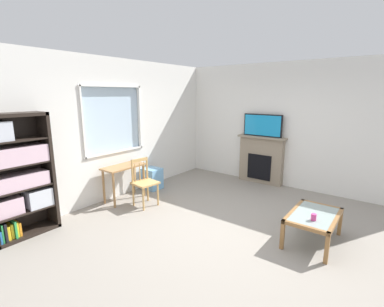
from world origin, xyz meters
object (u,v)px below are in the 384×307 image
at_px(fireplace, 261,159).
at_px(sippy_cup, 314,217).
at_px(coffee_table, 314,218).
at_px(desk_under_window, 124,172).
at_px(plastic_drawer_unit, 152,178).
at_px(wooden_chair, 144,182).
at_px(bookshelf, 16,176).
at_px(tv, 263,125).

distance_m(fireplace, sippy_cup, 2.92).
height_order(coffee_table, sippy_cup, sippy_cup).
bearing_deg(desk_under_window, plastic_drawer_unit, 3.55).
xyz_separation_m(wooden_chair, coffee_table, (0.54, -2.92, -0.10)).
xyz_separation_m(bookshelf, tv, (4.53, -1.82, 0.45)).
xyz_separation_m(tv, sippy_cup, (-2.31, -1.76, -0.91)).
height_order(bookshelf, coffee_table, bookshelf).
height_order(desk_under_window, wooden_chair, wooden_chair).
bearing_deg(plastic_drawer_unit, desk_under_window, -176.45).
relative_size(bookshelf, sippy_cup, 20.42).
xyz_separation_m(plastic_drawer_unit, coffee_table, (-0.21, -3.48, 0.13)).
xyz_separation_m(desk_under_window, tv, (2.69, -1.71, 0.81)).
relative_size(desk_under_window, tv, 0.92).
distance_m(plastic_drawer_unit, fireplace, 2.61).
xyz_separation_m(fireplace, sippy_cup, (-2.33, -1.76, -0.09)).
distance_m(coffee_table, sippy_cup, 0.25).
height_order(bookshelf, plastic_drawer_unit, bookshelf).
bearing_deg(bookshelf, desk_under_window, -3.32).
distance_m(bookshelf, tv, 4.91).
height_order(fireplace, coffee_table, fireplace).
height_order(desk_under_window, plastic_drawer_unit, desk_under_window).
xyz_separation_m(desk_under_window, coffee_table, (0.60, -3.43, -0.21)).
height_order(plastic_drawer_unit, coffee_table, plastic_drawer_unit).
relative_size(tv, coffee_table, 0.96).
bearing_deg(wooden_chair, coffee_table, -79.52).
relative_size(wooden_chair, fireplace, 0.79).
bearing_deg(tv, coffee_table, -140.57).
relative_size(plastic_drawer_unit, coffee_table, 0.49).
relative_size(desk_under_window, sippy_cup, 9.42).
relative_size(coffee_table, sippy_cup, 10.62).
distance_m(plastic_drawer_unit, tv, 2.82).
xyz_separation_m(bookshelf, plastic_drawer_unit, (2.65, -0.06, -0.70)).
bearing_deg(desk_under_window, fireplace, -32.34).
bearing_deg(wooden_chair, sippy_cup, -83.79).
bearing_deg(plastic_drawer_unit, sippy_cup, -96.91).
distance_m(plastic_drawer_unit, sippy_cup, 3.56).
height_order(plastic_drawer_unit, sippy_cup, sippy_cup).
bearing_deg(sippy_cup, coffee_table, 10.95).
height_order(desk_under_window, sippy_cup, desk_under_window).
height_order(wooden_chair, coffee_table, wooden_chair).
bearing_deg(wooden_chair, fireplace, -24.35).
bearing_deg(desk_under_window, bookshelf, 176.68).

